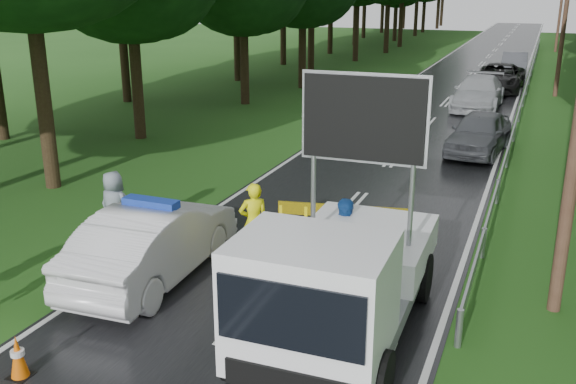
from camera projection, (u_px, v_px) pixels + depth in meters
The scene contains 19 objects.
ground at pixel (258, 308), 12.12m from camera, with size 160.00×160.00×0.00m, color #1F4B15.
road at pixel (462, 86), 38.63m from camera, with size 7.00×140.00×0.02m, color black.
guardrail at pixel (528, 81), 36.87m from camera, with size 0.12×60.06×0.70m.
utility_pole_mid at pixel (567, 0), 33.47m from camera, with size 1.40×0.24×10.00m.
police_sedan at pixel (154, 242), 13.13m from camera, with size 1.89×4.84×1.73m.
work_truck at pixel (337, 280), 10.58m from camera, with size 2.53×5.50×4.35m.
barrier at pixel (344, 218), 14.12m from camera, with size 2.92×0.62×1.22m.
officer at pixel (254, 222), 13.96m from camera, with size 0.65×0.43×1.78m, color #EFF20D.
civilian at pixel (347, 239), 13.14m from camera, with size 0.83×0.65×1.70m, color #174696.
bystander_right at pixel (115, 207), 15.03m from camera, with size 0.84×0.55×1.71m, color gray.
queue_car_first at pixel (479, 133), 23.06m from camera, with size 1.75×4.36×1.48m, color #414348.
queue_car_second at pixel (478, 93), 31.32m from camera, with size 2.19×5.39×1.57m, color #A0A3A8.
queue_car_third at pixel (499, 78), 36.45m from camera, with size 2.56×5.56×1.55m, color black.
queue_car_fourth at pixel (514, 64), 42.75m from camera, with size 1.60×4.59×1.51m, color #404248.
cone_near_left at pixel (18, 357), 9.87m from camera, with size 0.34×0.34×0.73m.
cone_center at pixel (302, 273), 12.78m from camera, with size 0.33×0.33×0.70m.
cone_far at pixel (368, 248), 13.92m from camera, with size 0.37×0.37×0.78m.
cone_left_mid at pixel (193, 223), 15.51m from camera, with size 0.31×0.31×0.66m.
cone_right at pixel (401, 278), 12.48m from camera, with size 0.37×0.37×0.79m.
Camera 1 is at (4.55, -9.87, 5.82)m, focal length 40.00 mm.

